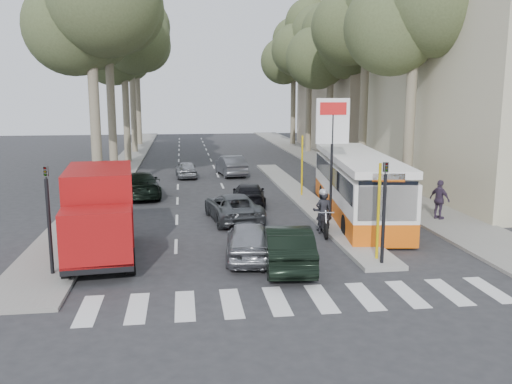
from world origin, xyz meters
TOP-DOWN VIEW (x-y plane):
  - ground at (0.00, 0.00)m, footprint 120.00×120.00m
  - sidewalk_right at (8.60, 25.00)m, footprint 3.20×70.00m
  - median_left at (-8.00, 28.00)m, footprint 2.40×64.00m
  - traffic_island at (3.25, 11.00)m, footprint 1.50×26.00m
  - building_near at (15.50, 12.00)m, footprint 11.00×18.00m
  - building_far at (15.50, 34.00)m, footprint 11.00×20.00m
  - billboard at (3.25, 5.00)m, footprint 1.50×12.10m
  - traffic_light_island at (3.25, -1.50)m, footprint 0.16×0.41m
  - traffic_light_left at (-7.60, -1.00)m, footprint 0.16×0.41m
  - tree_l_a at (-7.87, 12.11)m, footprint 7.40×7.20m
  - tree_l_b at (-7.97, 20.11)m, footprint 7.40×7.20m
  - tree_l_c at (-7.77, 28.11)m, footprint 7.40×7.20m
  - tree_l_d at (-7.87, 36.11)m, footprint 7.40×7.20m
  - tree_l_e at (-7.97, 44.11)m, footprint 7.40×7.20m
  - tree_r_a at (9.13, 10.11)m, footprint 7.40×7.20m
  - tree_r_b at (9.23, 18.11)m, footprint 7.40×7.20m
  - tree_r_c at (9.03, 26.11)m, footprint 7.40×7.20m
  - tree_r_d at (9.13, 34.11)m, footprint 7.40×7.20m
  - tree_r_e at (9.23, 42.11)m, footprint 7.40×7.20m
  - silver_hatchback at (-1.10, 0.08)m, footprint 2.04×4.17m
  - dark_hatchback at (0.08, -1.00)m, footprint 1.94×4.52m
  - queue_car_a at (-1.10, 6.00)m, footprint 2.67×4.79m
  - queue_car_b at (0.02, 9.15)m, footprint 2.05×4.23m
  - queue_car_c at (-3.13, 19.24)m, footprint 1.58×3.49m
  - queue_car_d at (0.05, 19.82)m, footprint 2.07×4.52m
  - queue_car_e at (-5.75, 12.37)m, footprint 2.67×5.19m
  - red_truck at (-6.32, 0.96)m, footprint 2.78×6.12m
  - city_bus at (4.80, 5.99)m, footprint 3.90×11.70m
  - motorcycle at (2.43, 3.24)m, footprint 0.89×2.26m
  - pedestrian_near at (8.25, 4.52)m, footprint 0.92×1.18m
  - pedestrian_far at (8.20, 11.42)m, footprint 1.04×0.57m

SIDE VIEW (x-z plane):
  - ground at x=0.00m, z-range 0.00..0.00m
  - sidewalk_right at x=8.60m, z-range 0.00..0.12m
  - median_left at x=-8.00m, z-range 0.00..0.12m
  - traffic_island at x=3.25m, z-range 0.00..0.16m
  - queue_car_c at x=-3.13m, z-range 0.00..1.16m
  - queue_car_b at x=0.02m, z-range 0.00..1.19m
  - queue_car_a at x=-1.10m, z-range 0.00..1.27m
  - silver_hatchback at x=-1.10m, z-range 0.00..1.37m
  - queue_car_d at x=0.05m, z-range 0.00..1.44m
  - queue_car_e at x=-5.75m, z-range 0.00..1.44m
  - dark_hatchback at x=0.08m, z-range 0.00..1.45m
  - motorcycle at x=2.43m, z-range -0.09..1.83m
  - pedestrian_far at x=8.20m, z-range 0.12..1.64m
  - pedestrian_near at x=8.25m, z-range 0.12..1.93m
  - city_bus at x=4.80m, z-range 0.08..3.11m
  - red_truck at x=-6.32m, z-range 0.09..3.26m
  - traffic_light_island at x=3.25m, z-range 0.69..4.29m
  - traffic_light_left at x=-7.60m, z-range 0.69..4.29m
  - billboard at x=3.25m, z-range 0.90..6.50m
  - building_far at x=15.50m, z-range 0.00..16.00m
  - building_near at x=15.50m, z-range 0.00..18.00m
  - tree_r_c at x=9.03m, z-range 3.03..16.35m
  - tree_l_c at x=-7.77m, z-range 3.18..16.89m
  - tree_l_a at x=-7.87m, z-range 3.33..17.43m
  - tree_r_a at x=9.13m, z-range 3.33..17.43m
  - tree_r_e at x=9.23m, z-range 3.33..17.43m
  - tree_l_e at x=-7.97m, z-range 3.48..17.97m
  - tree_l_b at x=-7.97m, z-range 3.63..18.51m
  - tree_r_d at x=9.13m, z-range 3.63..18.51m
  - tree_r_b at x=9.23m, z-range 3.78..19.05m
  - tree_l_d at x=-7.87m, z-range 3.93..19.59m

